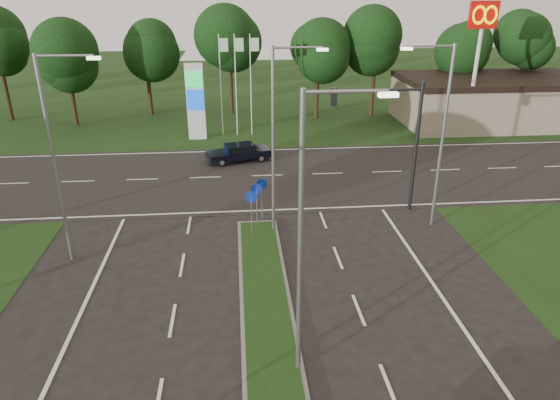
{
  "coord_description": "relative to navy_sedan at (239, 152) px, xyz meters",
  "views": [
    {
      "loc": [
        -0.91,
        -6.47,
        11.33
      ],
      "look_at": [
        1.02,
        14.79,
        2.2
      ],
      "focal_mm": 32.0,
      "sensor_mm": 36.0,
      "label": 1
    }
  ],
  "objects": [
    {
      "name": "navy_sedan",
      "position": [
        0.0,
        0.0,
        0.0
      ],
      "size": [
        4.67,
        2.76,
        1.2
      ],
      "rotation": [
        0.0,
        0.0,
        1.81
      ],
      "color": "black",
      "rests_on": "ground"
    },
    {
      "name": "streetlight_right_far",
      "position": [
        9.57,
        -11.18,
        4.43
      ],
      "size": [
        2.53,
        0.22,
        9.0
      ],
      "rotation": [
        0.0,
        0.0,
        3.14
      ],
      "color": "gray",
      "rests_on": "ground"
    },
    {
      "name": "streetlight_left_far",
      "position": [
        -7.53,
        -13.18,
        4.43
      ],
      "size": [
        2.53,
        0.22,
        9.0
      ],
      "color": "gray",
      "rests_on": "ground"
    },
    {
      "name": "median_signs",
      "position": [
        0.77,
        -10.78,
        1.07
      ],
      "size": [
        1.16,
        1.76,
        2.38
      ],
      "color": "gray",
      "rests_on": "ground"
    },
    {
      "name": "streetlight_median_near",
      "position": [
        1.77,
        -21.18,
        4.43
      ],
      "size": [
        2.53,
        0.22,
        9.0
      ],
      "color": "gray",
      "rests_on": "ground"
    },
    {
      "name": "verge_far",
      "position": [
        0.77,
        27.82,
        -0.65
      ],
      "size": [
        160.0,
        50.0,
        0.02
      ],
      "primitive_type": "cube",
      "color": "black",
      "rests_on": "ground"
    },
    {
      "name": "cross_road",
      "position": [
        0.77,
        -3.18,
        -0.65
      ],
      "size": [
        160.0,
        12.0,
        0.02
      ],
      "primitive_type": "cube",
      "color": "black",
      "rests_on": "ground"
    },
    {
      "name": "streetlight_median_far",
      "position": [
        1.77,
        -11.18,
        4.43
      ],
      "size": [
        2.53,
        0.22,
        9.0
      ],
      "color": "gray",
      "rests_on": "ground"
    },
    {
      "name": "mcdonalds_sign",
      "position": [
        18.77,
        4.79,
        7.34
      ],
      "size": [
        2.2,
        0.47,
        10.4
      ],
      "color": "silver",
      "rests_on": "ground"
    },
    {
      "name": "gas_pylon",
      "position": [
        -3.02,
        5.87,
        2.55
      ],
      "size": [
        5.8,
        1.26,
        8.0
      ],
      "color": "silver",
      "rests_on": "ground"
    },
    {
      "name": "treeline_far",
      "position": [
        0.87,
        12.75,
        6.18
      ],
      "size": [
        6.0,
        6.0,
        9.9
      ],
      "color": "black",
      "rests_on": "ground"
    },
    {
      "name": "traffic_signal",
      "position": [
        7.96,
        -9.18,
        4.01
      ],
      "size": [
        5.1,
        0.42,
        7.0
      ],
      "color": "black",
      "rests_on": "ground"
    },
    {
      "name": "commercial_building",
      "position": [
        22.77,
        8.82,
        1.35
      ],
      "size": [
        16.0,
        9.0,
        4.0
      ],
      "primitive_type": "cube",
      "color": "gray",
      "rests_on": "ground"
    }
  ]
}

